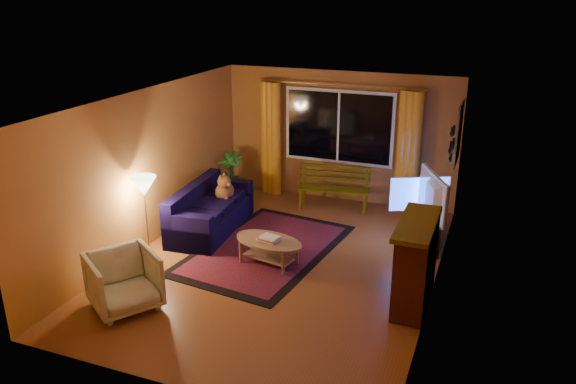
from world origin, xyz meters
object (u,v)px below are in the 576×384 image
(armchair, at_px, (124,279))
(coffee_table, at_px, (269,252))
(floor_lamp, at_px, (146,218))
(tv_console, at_px, (423,229))
(sofa, at_px, (211,209))
(bench, at_px, (333,199))

(armchair, distance_m, coffee_table, 2.20)
(floor_lamp, relative_size, tv_console, 1.09)
(sofa, xyz_separation_m, floor_lamp, (-0.42, -1.23, 0.25))
(coffee_table, bearing_deg, bench, 84.07)
(bench, bearing_deg, sofa, -142.52)
(coffee_table, bearing_deg, tv_console, 38.27)
(bench, xyz_separation_m, sofa, (-1.67, -1.69, 0.19))
(armchair, bearing_deg, coffee_table, -0.62)
(bench, relative_size, floor_lamp, 1.04)
(bench, bearing_deg, coffee_table, -103.73)
(armchair, relative_size, floor_lamp, 0.65)
(floor_lamp, relative_size, coffee_table, 1.16)
(armchair, xyz_separation_m, tv_console, (3.31, 3.40, -0.17))
(tv_console, bearing_deg, armchair, -148.77)
(bench, distance_m, tv_console, 1.99)
(bench, height_order, armchair, armchair)
(armchair, bearing_deg, bench, 15.12)
(sofa, height_order, coffee_table, sofa)
(sofa, distance_m, floor_lamp, 1.32)
(tv_console, bearing_deg, floor_lamp, -166.87)
(sofa, distance_m, tv_console, 3.55)
(bench, relative_size, tv_console, 1.14)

